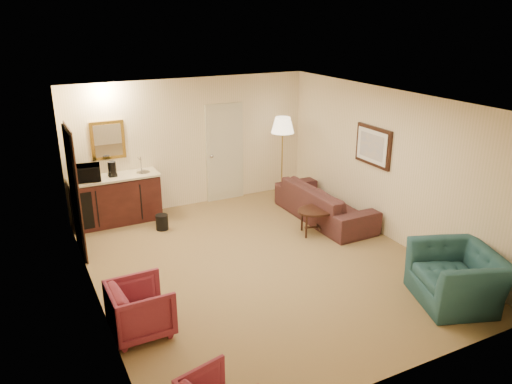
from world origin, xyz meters
The scene contains 11 objects.
ground centered at (0.00, 0.00, 0.00)m, with size 6.00×6.00×0.00m, color olive.
room_walls centered at (-0.10, 0.77, 1.72)m, with size 5.02×6.01×2.61m.
wetbar_cabinet centered at (-1.65, 2.72, 0.46)m, with size 1.64×0.58×0.92m, color #3E1813.
sofa centered at (1.95, 1.07, 0.45)m, with size 2.29×0.67×0.90m, color black.
teal_armchair centered at (1.90, -2.20, 0.51)m, with size 1.16×0.76×1.02m, color #224755.
rose_chair_near centered at (-2.15, -0.95, 0.37)m, with size 0.72×0.68×0.74m, color maroon.
coffee_table centered at (1.48, 0.55, 0.24)m, with size 0.83×0.56×0.48m, color #321910.
floor_lamp centered at (1.76, 2.40, 0.89)m, with size 0.47×0.47×1.79m, color #AE8F3A.
waste_bin centered at (-1.00, 2.00, 0.14)m, with size 0.23×0.23×0.29m, color black.
microwave centered at (-2.15, 2.68, 1.10)m, with size 0.52×0.29×0.35m, color black.
coffee_maker centered at (-1.67, 2.72, 1.06)m, with size 0.15×0.15×0.28m, color black.
Camera 1 is at (-3.27, -6.32, 3.78)m, focal length 35.00 mm.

